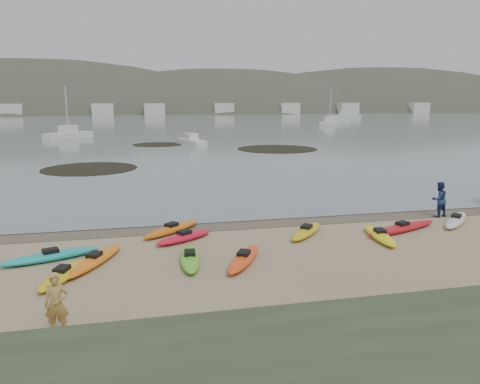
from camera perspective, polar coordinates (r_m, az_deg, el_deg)
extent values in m
plane|color=tan|center=(23.02, 0.00, -3.66)|extent=(600.00, 600.00, 0.00)
plane|color=brown|center=(22.73, 0.16, -3.84)|extent=(60.00, 60.00, 0.00)
plane|color=slate|center=(321.78, -11.86, 10.14)|extent=(1200.00, 1200.00, 0.00)
ellipsoid|color=orange|center=(18.04, -17.31, -7.95)|extent=(2.30, 3.72, 0.34)
ellipsoid|color=red|center=(20.13, -6.82, -5.47)|extent=(2.81, 2.16, 0.34)
ellipsoid|color=yellow|center=(16.97, -20.85, -9.43)|extent=(1.62, 2.97, 0.34)
ellipsoid|color=#1BA5AB|center=(19.03, -22.07, -7.26)|extent=(3.67, 1.95, 0.34)
ellipsoid|color=gold|center=(21.03, 8.10, -4.76)|extent=(2.54, 2.82, 0.34)
ellipsoid|color=orange|center=(21.38, -8.33, -4.50)|extent=(3.02, 2.83, 0.34)
ellipsoid|color=yellow|center=(21.10, 16.67, -5.09)|extent=(1.12, 3.23, 0.34)
ellipsoid|color=#FF4A16|center=(17.41, 0.45, -8.12)|extent=(2.21, 3.21, 0.34)
ellipsoid|color=#62D029|center=(17.53, -6.13, -8.04)|extent=(0.95, 3.17, 0.34)
ellipsoid|color=silver|center=(24.99, 24.84, -3.12)|extent=(3.11, 2.97, 0.34)
ellipsoid|color=red|center=(22.60, 19.15, -4.16)|extent=(4.42, 2.23, 0.34)
imported|color=tan|center=(13.13, -21.47, -12.60)|extent=(0.63, 0.44, 1.65)
imported|color=navy|center=(25.88, 23.09, -0.83)|extent=(0.97, 0.80, 1.81)
cylinder|color=black|center=(41.90, -17.87, 2.70)|extent=(8.03, 8.03, 0.04)
cylinder|color=black|center=(55.54, 4.54, 5.24)|extent=(9.42, 9.42, 0.04)
cylinder|color=black|center=(61.46, -10.02, 5.70)|extent=(6.34, 6.34, 0.04)
cube|color=silver|center=(74.09, -20.18, 6.51)|extent=(6.80, 6.66, 1.04)
cube|color=silver|center=(60.45, -6.01, 6.07)|extent=(3.57, 5.93, 0.80)
cube|color=silver|center=(104.20, 10.88, 8.23)|extent=(6.49, 6.89, 1.04)
cube|color=silver|center=(137.04, 12.68, 8.93)|extent=(8.97, 6.58, 1.25)
ellipsoid|color=#384235|center=(221.69, -22.96, 4.33)|extent=(220.00, 120.00, 80.00)
ellipsoid|color=#384235|center=(216.46, -1.88, 5.80)|extent=(200.00, 110.00, 68.00)
ellipsoid|color=#384235|center=(255.46, 16.87, 5.77)|extent=(230.00, 130.00, 76.00)
cube|color=beige|center=(170.84, -25.43, 9.02)|extent=(7.00, 5.00, 4.00)
cube|color=beige|center=(167.26, -17.29, 9.57)|extent=(7.00, 5.00, 4.00)
cube|color=beige|center=(167.09, -8.95, 9.94)|extent=(7.00, 5.00, 4.00)
cube|color=beige|center=(170.34, -0.74, 10.10)|extent=(7.00, 5.00, 4.00)
cube|color=beige|center=(176.81, 7.01, 10.07)|extent=(7.00, 5.00, 4.00)
cube|color=beige|center=(186.18, 14.10, 9.88)|extent=(7.00, 5.00, 4.00)
cube|color=beige|center=(198.02, 20.42, 9.59)|extent=(7.00, 5.00, 4.00)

